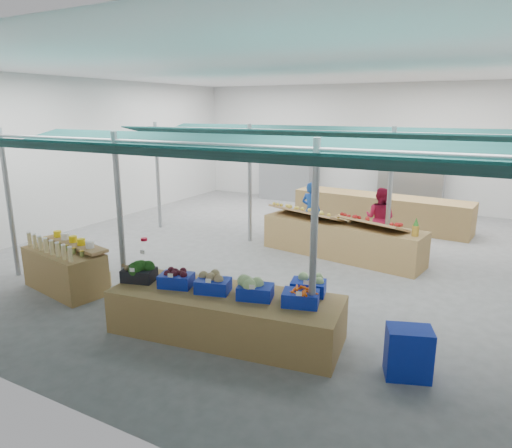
% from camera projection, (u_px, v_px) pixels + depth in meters
% --- Properties ---
extents(floor, '(13.00, 13.00, 0.00)m').
position_uv_depth(floor, '(276.00, 251.00, 11.04)').
color(floor, slate).
rests_on(floor, ground).
extents(hall, '(13.00, 13.00, 13.00)m').
position_uv_depth(hall, '(302.00, 137.00, 11.62)').
color(hall, silver).
rests_on(hall, ground).
extents(pole_grid, '(10.00, 4.60, 3.00)m').
position_uv_depth(pole_grid, '(272.00, 191.00, 8.76)').
color(pole_grid, gray).
rests_on(pole_grid, floor).
extents(awnings, '(9.50, 7.08, 0.30)m').
position_uv_depth(awnings, '(272.00, 140.00, 8.52)').
color(awnings, '#092927').
rests_on(awnings, pole_grid).
extents(back_shelving_left, '(2.00, 0.50, 2.00)m').
position_uv_depth(back_shelving_left, '(286.00, 173.00, 17.07)').
color(back_shelving_left, '#B23F33').
rests_on(back_shelving_left, floor).
extents(back_shelving_right, '(2.00, 0.50, 2.00)m').
position_uv_depth(back_shelving_right, '(411.00, 182.00, 14.99)').
color(back_shelving_right, '#B23F33').
rests_on(back_shelving_right, floor).
extents(bottle_shelf, '(1.87, 1.35, 1.06)m').
position_uv_depth(bottle_shelf, '(67.00, 268.00, 8.62)').
color(bottle_shelf, olive).
rests_on(bottle_shelf, floor).
extents(veg_counter, '(3.61, 1.63, 0.68)m').
position_uv_depth(veg_counter, '(225.00, 314.00, 6.87)').
color(veg_counter, olive).
rests_on(veg_counter, floor).
extents(fruit_counter, '(3.88, 1.48, 0.81)m').
position_uv_depth(fruit_counter, '(341.00, 240.00, 10.56)').
color(fruit_counter, olive).
rests_on(fruit_counter, floor).
extents(far_counter, '(5.14, 1.45, 0.91)m').
position_uv_depth(far_counter, '(380.00, 211.00, 13.33)').
color(far_counter, olive).
rests_on(far_counter, floor).
extents(crate_stack, '(0.66, 0.56, 0.67)m').
position_uv_depth(crate_stack, '(408.00, 353.00, 5.80)').
color(crate_stack, '#0E239E').
rests_on(crate_stack, floor).
extents(vendor_left, '(0.60, 0.44, 1.51)m').
position_uv_depth(vendor_left, '(311.00, 211.00, 11.96)').
color(vendor_left, '#1A46A9').
rests_on(vendor_left, floor).
extents(vendor_right, '(0.82, 0.68, 1.51)m').
position_uv_depth(vendor_right, '(380.00, 218.00, 11.13)').
color(vendor_right, '#A41437').
rests_on(vendor_right, floor).
extents(crate_broccoli, '(0.58, 0.47, 0.35)m').
position_uv_depth(crate_broccoli, '(139.00, 271.00, 7.26)').
color(crate_broccoli, black).
rests_on(crate_broccoli, veg_counter).
extents(crate_beets, '(0.58, 0.47, 0.29)m').
position_uv_depth(crate_beets, '(176.00, 278.00, 7.04)').
color(crate_beets, '#0E239E').
rests_on(crate_beets, veg_counter).
extents(crate_celeriac, '(0.58, 0.47, 0.31)m').
position_uv_depth(crate_celeriac, '(213.00, 283.00, 6.82)').
color(crate_celeriac, '#0E239E').
rests_on(crate_celeriac, veg_counter).
extents(crate_cabbage, '(0.58, 0.47, 0.35)m').
position_uv_depth(crate_cabbage, '(255.00, 288.00, 6.59)').
color(crate_cabbage, '#0E239E').
rests_on(crate_cabbage, veg_counter).
extents(crate_carrots, '(0.58, 0.47, 0.29)m').
position_uv_depth(crate_carrots, '(301.00, 298.00, 6.37)').
color(crate_carrots, '#0E239E').
rests_on(crate_carrots, veg_counter).
extents(sparrow, '(0.12, 0.09, 0.11)m').
position_uv_depth(sparrow, '(126.00, 267.00, 7.18)').
color(sparrow, brown).
rests_on(sparrow, crate_broccoli).
extents(pole_ribbon, '(0.12, 0.12, 0.28)m').
position_uv_depth(pole_ribbon, '(144.00, 241.00, 8.09)').
color(pole_ribbon, red).
rests_on(pole_ribbon, pole_grid).
extents(apple_heap_yellow, '(2.02, 1.26, 0.27)m').
position_uv_depth(apple_heap_yellow, '(306.00, 211.00, 10.88)').
color(apple_heap_yellow, '#997247').
rests_on(apple_heap_yellow, fruit_counter).
extents(apple_heap_red, '(1.64, 1.13, 0.27)m').
position_uv_depth(apple_heap_red, '(372.00, 221.00, 9.89)').
color(apple_heap_red, '#997247').
rests_on(apple_heap_red, fruit_counter).
extents(pineapple, '(0.14, 0.14, 0.39)m').
position_uv_depth(pineapple, '(416.00, 227.00, 9.33)').
color(pineapple, '#8C6019').
rests_on(pineapple, fruit_counter).
extents(crate_extra, '(0.57, 0.45, 0.32)m').
position_uv_depth(crate_extra, '(308.00, 284.00, 6.75)').
color(crate_extra, '#0E239E').
rests_on(crate_extra, veg_counter).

